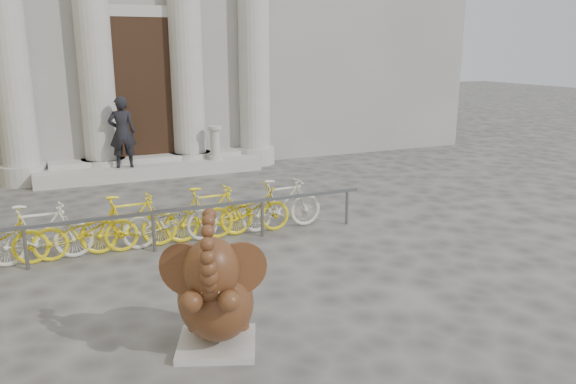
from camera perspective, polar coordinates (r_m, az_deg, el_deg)
name	(u,v)px	position (r m, az deg, el deg)	size (l,w,h in m)	color
ground	(294,326)	(7.32, 0.58, -13.42)	(80.00, 80.00, 0.00)	#474442
entrance_steps	(152,169)	(15.85, -13.70, 2.28)	(6.00, 1.20, 0.36)	#A8A59E
elephant_statue	(215,298)	(6.58, -7.42, -10.59)	(1.21, 1.42, 1.79)	#A8A59E
bike_rack	(149,220)	(10.09, -13.89, -2.78)	(8.00, 0.53, 1.00)	slate
pedestrian	(122,132)	(15.20, -16.50, 5.84)	(0.68, 0.44, 1.86)	black
balustrade_post	(215,144)	(15.84, -7.42, 4.85)	(0.39, 0.39, 0.95)	#A8A59E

